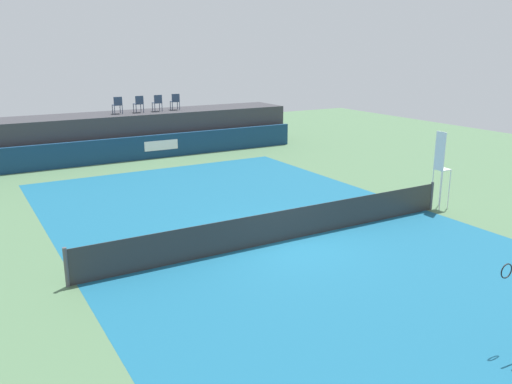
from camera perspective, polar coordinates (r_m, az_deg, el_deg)
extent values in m
plane|color=#4C704C|center=(18.25, -2.13, -2.39)|extent=(48.00, 48.00, 0.00)
cube|color=#16597A|center=(15.81, 3.02, -5.26)|extent=(12.00, 22.00, 0.00)
cube|color=navy|center=(27.56, -12.54, 4.64)|extent=(18.00, 0.20, 1.20)
cube|color=white|center=(27.82, -10.18, 4.98)|extent=(1.80, 0.02, 0.50)
cube|color=#38383D|center=(29.17, -13.70, 6.14)|extent=(18.00, 2.80, 2.20)
cylinder|color=#2D3D56|center=(28.96, -14.44, 8.67)|extent=(0.04, 0.04, 0.44)
cylinder|color=#2D3D56|center=(28.85, -15.22, 8.59)|extent=(0.04, 0.04, 0.44)
cylinder|color=#2D3D56|center=(28.57, -14.21, 8.60)|extent=(0.04, 0.04, 0.44)
cylinder|color=#2D3D56|center=(28.46, -15.00, 8.52)|extent=(0.04, 0.04, 0.44)
cube|color=#2D3D56|center=(28.69, -14.75, 9.06)|extent=(0.44, 0.44, 0.03)
cube|color=#2D3D56|center=(28.47, -14.67, 9.48)|extent=(0.44, 0.03, 0.42)
cylinder|color=#2D3D56|center=(29.29, -12.32, 8.87)|extent=(0.04, 0.04, 0.44)
cylinder|color=#2D3D56|center=(29.15, -13.07, 8.80)|extent=(0.04, 0.04, 0.44)
cylinder|color=#2D3D56|center=(28.91, -12.04, 8.81)|extent=(0.04, 0.04, 0.44)
cylinder|color=#2D3D56|center=(28.77, -12.79, 8.73)|extent=(0.04, 0.04, 0.44)
cube|color=#2D3D56|center=(29.00, -12.58, 9.26)|extent=(0.46, 0.46, 0.03)
cube|color=#2D3D56|center=(28.79, -12.46, 9.67)|extent=(0.44, 0.04, 0.42)
cylinder|color=#2D3D56|center=(29.63, -10.36, 9.04)|extent=(0.04, 0.04, 0.44)
cylinder|color=#2D3D56|center=(29.50, -11.11, 8.98)|extent=(0.04, 0.04, 0.44)
cylinder|color=#2D3D56|center=(29.25, -10.10, 8.98)|extent=(0.04, 0.04, 0.44)
cylinder|color=#2D3D56|center=(29.12, -10.86, 8.91)|extent=(0.04, 0.04, 0.44)
cube|color=#2D3D56|center=(29.35, -10.63, 9.43)|extent=(0.45, 0.45, 0.03)
cube|color=#2D3D56|center=(29.13, -10.52, 9.84)|extent=(0.44, 0.03, 0.42)
cylinder|color=#2D3D56|center=(30.15, -8.47, 9.23)|extent=(0.04, 0.04, 0.44)
cylinder|color=#2D3D56|center=(30.03, -9.22, 9.18)|extent=(0.04, 0.04, 0.44)
cylinder|color=#2D3D56|center=(29.76, -8.25, 9.16)|extent=(0.04, 0.04, 0.44)
cylinder|color=#2D3D56|center=(29.65, -9.00, 9.11)|extent=(0.04, 0.04, 0.44)
cube|color=#2D3D56|center=(29.87, -8.75, 9.62)|extent=(0.48, 0.48, 0.03)
cube|color=#2D3D56|center=(29.65, -8.66, 10.02)|extent=(0.44, 0.07, 0.42)
cylinder|color=white|center=(19.89, 20.11, 0.26)|extent=(0.04, 0.04, 1.40)
cylinder|color=white|center=(20.15, 19.26, 0.52)|extent=(0.04, 0.04, 1.40)
cylinder|color=white|center=(19.60, 19.32, 0.11)|extent=(0.04, 0.04, 1.40)
cylinder|color=white|center=(19.86, 18.47, 0.38)|extent=(0.04, 0.04, 1.40)
cube|color=white|center=(19.71, 19.47, 2.33)|extent=(0.45, 0.45, 0.03)
cube|color=white|center=(19.43, 19.23, 4.22)|extent=(0.04, 0.44, 1.33)
cube|color=#2D2D2D|center=(15.65, 3.05, -3.64)|extent=(12.40, 0.02, 0.95)
cylinder|color=#4C4C51|center=(13.50, -19.79, -7.65)|extent=(0.10, 0.10, 1.00)
cylinder|color=#4C4C51|center=(19.60, 18.40, -0.41)|extent=(0.10, 0.10, 1.00)
torus|color=black|center=(11.02, 25.39, -7.70)|extent=(0.30, 0.04, 0.30)
sphere|color=#D8EA33|center=(19.03, 6.74, -1.62)|extent=(0.07, 0.07, 0.07)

